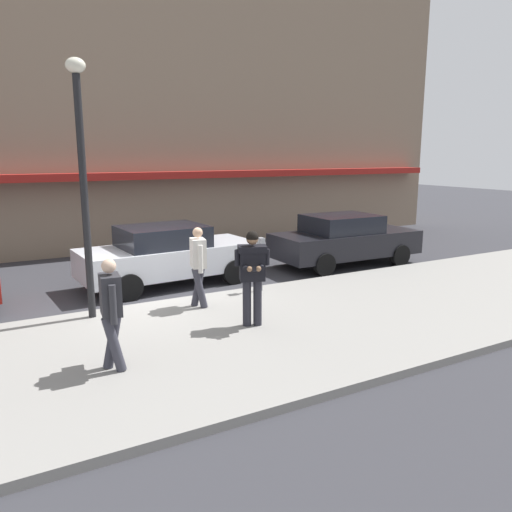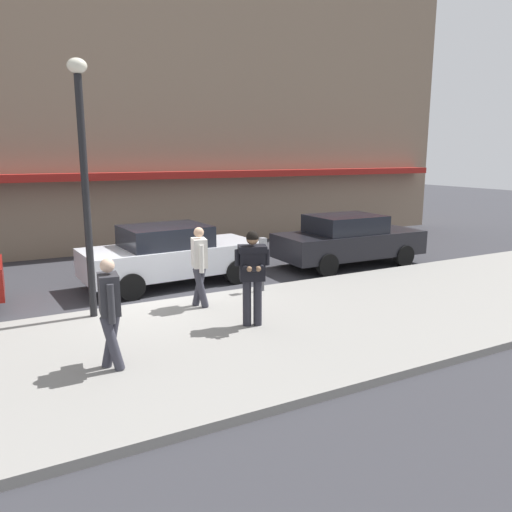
{
  "view_description": "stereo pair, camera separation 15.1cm",
  "coord_description": "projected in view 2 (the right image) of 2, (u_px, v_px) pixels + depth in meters",
  "views": [
    {
      "loc": [
        -3.3,
        -10.5,
        3.31
      ],
      "look_at": [
        1.04,
        -2.73,
        1.49
      ],
      "focal_mm": 35.0,
      "sensor_mm": 36.0,
      "label": 1
    },
    {
      "loc": [
        -3.16,
        -10.58,
        3.31
      ],
      "look_at": [
        1.04,
        -2.73,
        1.49
      ],
      "focal_mm": 35.0,
      "sensor_mm": 36.0,
      "label": 2
    }
  ],
  "objects": [
    {
      "name": "sidewalk",
      "position": [
        257.0,
        332.0,
        9.25
      ],
      "size": [
        32.0,
        5.3,
        0.14
      ],
      "primitive_type": "cube",
      "color": "gray",
      "rests_on": "ground"
    },
    {
      "name": "pedestrian_with_bag",
      "position": [
        110.0,
        306.0,
        7.36
      ],
      "size": [
        0.36,
        0.72,
        1.7
      ],
      "color": "#33333D",
      "rests_on": "sidewalk"
    },
    {
      "name": "pedestrian_in_light_coat",
      "position": [
        199.0,
        262.0,
        10.4
      ],
      "size": [
        0.39,
        0.59,
        1.7
      ],
      "color": "#33333D",
      "rests_on": "sidewalk"
    },
    {
      "name": "street_lamp_post",
      "position": [
        84.0,
        163.0,
        9.37
      ],
      "size": [
        0.36,
        0.36,
        4.88
      ],
      "color": "black",
      "rests_on": "sidewalk"
    },
    {
      "name": "curb_paint_line",
      "position": [
        199.0,
        297.0,
        11.77
      ],
      "size": [
        28.0,
        0.12,
        0.01
      ],
      "primitive_type": "cube",
      "color": "silver",
      "rests_on": "ground"
    },
    {
      "name": "parked_sedan_far",
      "position": [
        348.0,
        240.0,
        14.97
      ],
      "size": [
        4.53,
        1.99,
        1.54
      ],
      "color": "black",
      "rests_on": "ground"
    },
    {
      "name": "ground_plane",
      "position": [
        158.0,
        304.0,
        11.26
      ],
      "size": [
        80.0,
        80.0,
        0.0
      ],
      "primitive_type": "plane",
      "color": "#333338"
    },
    {
      "name": "parking_meter",
      "position": [
        263.0,
        256.0,
        11.64
      ],
      "size": [
        0.12,
        0.18,
        1.27
      ],
      "color": "#4C4C51",
      "rests_on": "sidewalk"
    },
    {
      "name": "parked_sedan_mid",
      "position": [
        171.0,
        254.0,
        12.79
      ],
      "size": [
        4.61,
        2.16,
        1.54
      ],
      "color": "silver",
      "rests_on": "ground"
    },
    {
      "name": "man_texting_on_phone",
      "position": [
        252.0,
        268.0,
        9.19
      ],
      "size": [
        0.61,
        0.65,
        1.81
      ],
      "color": "#23232B",
      "rests_on": "sidewalk"
    },
    {
      "name": "storefront_facade",
      "position": [
        107.0,
        74.0,
        17.83
      ],
      "size": [
        28.0,
        4.7,
        12.27
      ],
      "color": "#84705B",
      "rests_on": "ground"
    }
  ]
}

